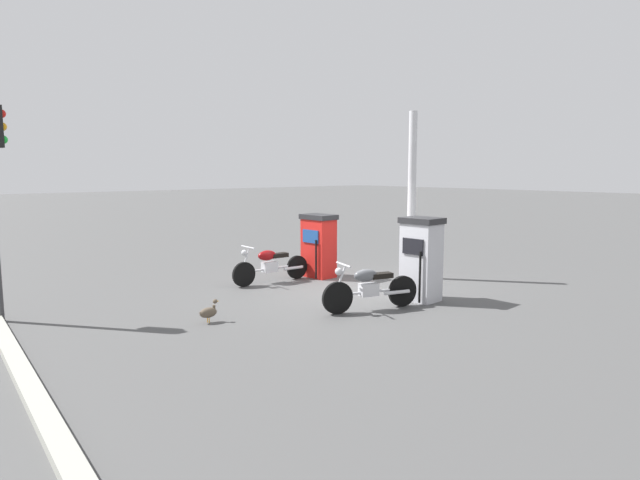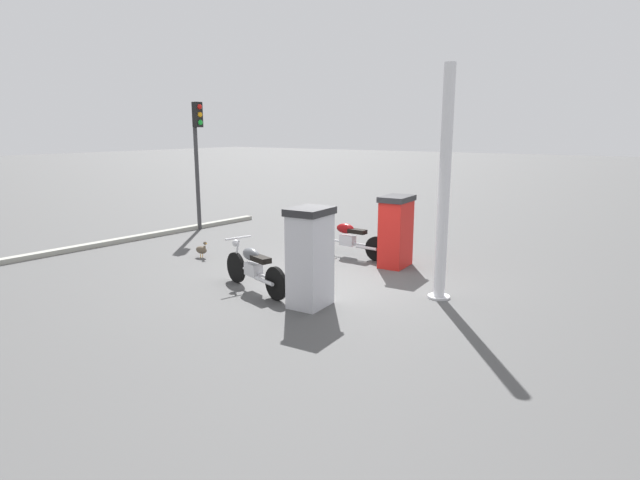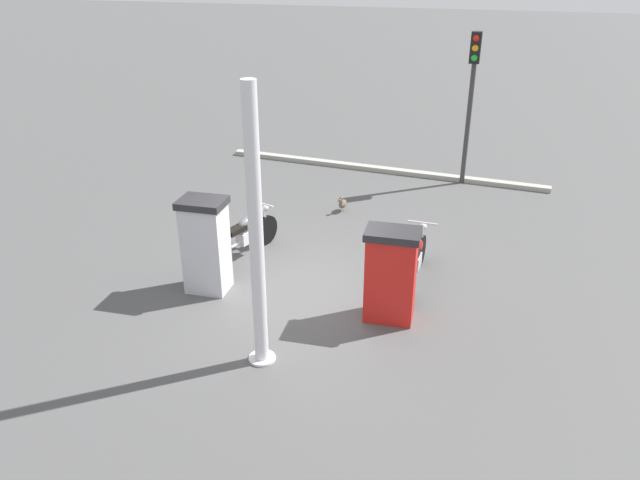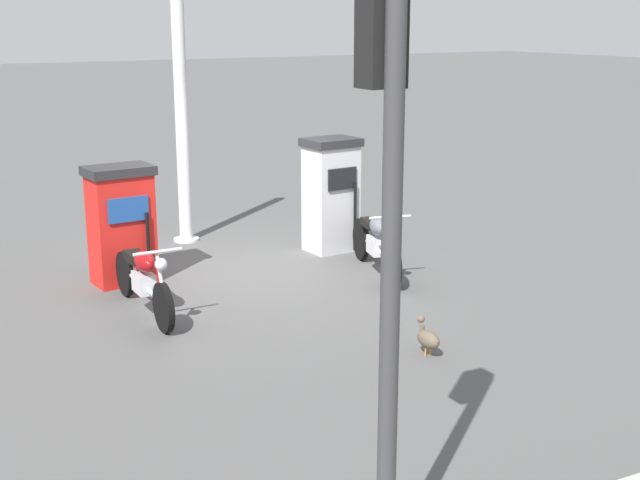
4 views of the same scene
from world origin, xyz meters
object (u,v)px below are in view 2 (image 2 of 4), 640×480
Objects in this scene: fuel_pump_near at (396,231)px; motorcycle_far_pump at (254,267)px; fuel_pump_far at (310,257)px; wandering_duck at (202,249)px; canopy_support_pole at (444,190)px; roadside_traffic_light at (197,144)px; motorcycle_near_pump at (348,238)px.

fuel_pump_near reaches higher than motorcycle_far_pump.
fuel_pump_far is 4.22× the size of wandering_duck.
fuel_pump_far is 0.42× the size of canopy_support_pole.
fuel_pump_near is at bearing 175.11° from roadside_traffic_light.
wandering_duck is at bearing 24.52° from fuel_pump_near.
canopy_support_pole reaches higher than roadside_traffic_light.
fuel_pump_near is 3.88× the size of wandering_duck.
canopy_support_pole reaches higher than motorcycle_far_pump.
wandering_duck is (4.15, -1.35, -0.67)m from fuel_pump_far.
canopy_support_pole is (-8.51, 2.15, -0.61)m from roadside_traffic_light.
roadside_traffic_light is at bearing -42.60° from wandering_duck.
motorcycle_near_pump is 0.51× the size of canopy_support_pole.
fuel_pump_far is at bearing 175.43° from motorcycle_far_pump.
canopy_support_pole reaches higher than wandering_duck.
roadside_traffic_light is (5.49, -0.39, 2.13)m from motorcycle_near_pump.
roadside_traffic_light reaches higher than fuel_pump_near.
motorcycle_near_pump is (1.34, -3.43, -0.43)m from fuel_pump_far.
motorcycle_near_pump is at bearing -30.27° from canopy_support_pole.
wandering_duck is (2.76, -1.24, -0.26)m from motorcycle_far_pump.
motorcycle_far_pump is at bearing 66.16° from fuel_pump_near.
fuel_pump_far is 0.87× the size of motorcycle_far_pump.
fuel_pump_near is 4.60m from wandering_duck.
canopy_support_pole is at bearing -134.88° from fuel_pump_far.
wandering_duck is at bearing -24.14° from motorcycle_far_pump.
motorcycle_far_pump is (0.04, 3.32, 0.01)m from motorcycle_near_pump.
fuel_pump_near is 0.39× the size of canopy_support_pole.
fuel_pump_near is 3.44m from motorcycle_far_pump.
wandering_duck is 6.09m from canopy_support_pole.
motorcycle_near_pump is 1.06× the size of motorcycle_far_pump.
fuel_pump_near reaches higher than motorcycle_near_pump.
fuel_pump_far is 0.45× the size of roadside_traffic_light.
wandering_duck is 0.10× the size of canopy_support_pole.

